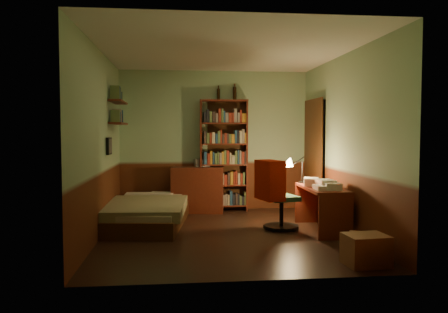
{
  "coord_description": "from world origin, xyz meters",
  "views": [
    {
      "loc": [
        -0.67,
        -6.16,
        1.46
      ],
      "look_at": [
        0.0,
        0.25,
        1.1
      ],
      "focal_mm": 35.0,
      "sensor_mm": 36.0,
      "label": 1
    }
  ],
  "objects": [
    {
      "name": "office_chair",
      "position": [
        0.87,
        0.23,
        0.49
      ],
      "size": [
        0.59,
        0.55,
        0.98
      ],
      "primitive_type": "cube",
      "rotation": [
        0.0,
        0.0,
        0.28
      ],
      "color": "#2C5B39",
      "rests_on": "ground"
    },
    {
      "name": "bed",
      "position": [
        -1.19,
        0.79,
        0.32
      ],
      "size": [
        1.42,
        2.29,
        0.64
      ],
      "primitive_type": "cube",
      "rotation": [
        0.0,
        0.0,
        -0.13
      ],
      "color": "#687E4D",
      "rests_on": "ground"
    },
    {
      "name": "wall_right",
      "position": [
        1.76,
        0.0,
        1.3
      ],
      "size": [
        0.02,
        4.0,
        2.6
      ],
      "primitive_type": "cube",
      "color": "#94B98D",
      "rests_on": "ground"
    },
    {
      "name": "bottle_left",
      "position": [
        0.08,
        1.96,
        2.16
      ],
      "size": [
        0.07,
        0.07,
        0.21
      ],
      "primitive_type": "cylinder",
      "rotation": [
        0.0,
        0.0,
        -0.26
      ],
      "color": "black",
      "rests_on": "bookshelf"
    },
    {
      "name": "floor",
      "position": [
        0.0,
        0.0,
        -0.01
      ],
      "size": [
        3.5,
        4.0,
        0.02
      ],
      "primitive_type": "cube",
      "color": "black",
      "rests_on": "ground"
    },
    {
      "name": "ceiling",
      "position": [
        0.0,
        0.0,
        2.61
      ],
      "size": [
        3.5,
        4.0,
        0.02
      ],
      "primitive_type": "cube",
      "color": "silver",
      "rests_on": "wall_back"
    },
    {
      "name": "wall_shelf_upper",
      "position": [
        -1.64,
        1.1,
        1.95
      ],
      "size": [
        0.2,
        0.9,
        0.03
      ],
      "primitive_type": "cube",
      "color": "#571E11",
      "rests_on": "wall_left"
    },
    {
      "name": "paper_stack",
      "position": [
        1.33,
        0.23,
        0.71
      ],
      "size": [
        0.29,
        0.34,
        0.12
      ],
      "primitive_type": "cube",
      "rotation": [
        0.0,
        0.0,
        -0.28
      ],
      "color": "silver",
      "rests_on": "desk"
    },
    {
      "name": "mini_stereo",
      "position": [
        -0.24,
        1.89,
        0.9
      ],
      "size": [
        0.28,
        0.23,
        0.14
      ],
      "primitive_type": "cube",
      "rotation": [
        0.0,
        0.0,
        0.16
      ],
      "color": "#B2B2B7",
      "rests_on": "dresser"
    },
    {
      "name": "wall_shelf_lower",
      "position": [
        -1.64,
        1.1,
        1.6
      ],
      "size": [
        0.2,
        0.9,
        0.03
      ],
      "primitive_type": "cube",
      "color": "#571E11",
      "rests_on": "wall_left"
    },
    {
      "name": "dresser",
      "position": [
        -0.32,
        1.76,
        0.41
      ],
      "size": [
        0.99,
        0.59,
        0.83
      ],
      "primitive_type": "cube",
      "rotation": [
        0.0,
        0.0,
        -0.15
      ],
      "color": "#571E11",
      "rests_on": "ground"
    },
    {
      "name": "wall_front",
      "position": [
        0.0,
        -2.01,
        1.3
      ],
      "size": [
        3.5,
        0.02,
        2.6
      ],
      "primitive_type": "cube",
      "color": "#94B98D",
      "rests_on": "ground"
    },
    {
      "name": "framed_picture",
      "position": [
        -1.72,
        0.6,
        1.25
      ],
      "size": [
        0.04,
        0.32,
        0.26
      ],
      "primitive_type": "cube",
      "color": "black",
      "rests_on": "wall_left"
    },
    {
      "name": "doorway",
      "position": [
        1.72,
        1.3,
        1.0
      ],
      "size": [
        0.06,
        0.9,
        2.0
      ],
      "primitive_type": "cube",
      "color": "black",
      "rests_on": "ground"
    },
    {
      "name": "wall_left",
      "position": [
        -1.76,
        0.0,
        1.3
      ],
      "size": [
        0.02,
        4.0,
        2.6
      ],
      "primitive_type": "cube",
      "color": "#94B98D",
      "rests_on": "ground"
    },
    {
      "name": "desk_lamp",
      "position": [
        1.29,
        0.61,
        0.92
      ],
      "size": [
        0.2,
        0.2,
        0.55
      ],
      "primitive_type": "cone",
      "rotation": [
        0.0,
        0.0,
        0.25
      ],
      "color": "black",
      "rests_on": "desk"
    },
    {
      "name": "wall_back",
      "position": [
        0.0,
        2.01,
        1.3
      ],
      "size": [
        3.5,
        0.02,
        2.6
      ],
      "primitive_type": "cube",
      "color": "#94B98D",
      "rests_on": "ground"
    },
    {
      "name": "bookshelf",
      "position": [
        0.17,
        1.85,
        1.03
      ],
      "size": [
        0.9,
        0.37,
        2.05
      ],
      "primitive_type": "cube",
      "rotation": [
        0.0,
        0.0,
        -0.11
      ],
      "color": "#571E11",
      "rests_on": "ground"
    },
    {
      "name": "cardboard_box_b",
      "position": [
        1.56,
        -1.1,
        0.11
      ],
      "size": [
        0.4,
        0.38,
        0.22
      ],
      "primitive_type": "cube",
      "rotation": [
        0.0,
        0.0,
        -0.47
      ],
      "color": "brown",
      "rests_on": "ground"
    },
    {
      "name": "bottle_right",
      "position": [
        0.38,
        1.96,
        2.18
      ],
      "size": [
        0.08,
        0.08,
        0.25
      ],
      "primitive_type": "cylinder",
      "rotation": [
        0.0,
        0.0,
        0.24
      ],
      "color": "black",
      "rests_on": "bookshelf"
    },
    {
      "name": "cardboard_box_a",
      "position": [
        1.37,
        -1.63,
        0.17
      ],
      "size": [
        0.48,
        0.4,
        0.34
      ],
      "primitive_type": "cube",
      "rotation": [
        0.0,
        0.0,
        0.08
      ],
      "color": "brown",
      "rests_on": "ground"
    },
    {
      "name": "door_trim",
      "position": [
        1.69,
        1.3,
        1.0
      ],
      "size": [
        0.02,
        0.98,
        2.08
      ],
      "primitive_type": "cube",
      "color": "#3C200E",
      "rests_on": "ground"
    },
    {
      "name": "desk",
      "position": [
        1.44,
        0.07,
        0.33
      ],
      "size": [
        0.53,
        1.23,
        0.65
      ],
      "primitive_type": "cube",
      "rotation": [
        0.0,
        0.0,
        -0.02
      ],
      "color": "#571E11",
      "rests_on": "ground"
    },
    {
      "name": "red_jacket",
      "position": [
        0.82,
        0.02,
        1.27
      ],
      "size": [
        0.32,
        0.52,
        0.59
      ],
      "primitive_type": "cube",
      "rotation": [
        0.0,
        0.0,
        0.1
      ],
      "color": "#B41A06",
      "rests_on": "office_chair"
    }
  ]
}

